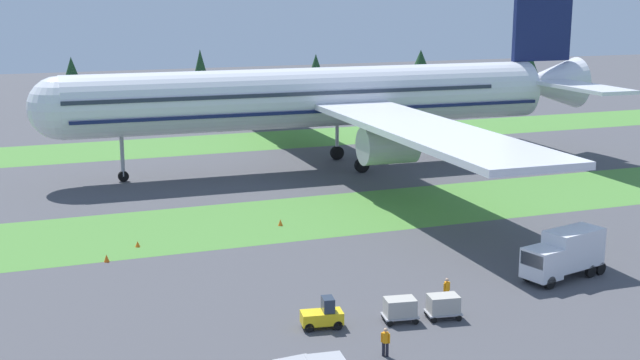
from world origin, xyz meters
The scene contains 13 objects.
grass_strip_near centered at (0.00, 37.67, 0.00)m, with size 320.00×14.79×0.01m, color #4C8438.
grass_strip_far centered at (0.00, 79.26, 0.00)m, with size 320.00×14.79×0.01m, color #4C8438.
airliner centered at (15.54, 58.41, 8.57)m, with size 68.79×84.44×23.91m.
baggage_tug centered at (-3.26, 11.89, 0.81)m, with size 2.77×1.70×1.97m.
cargo_dolly_lead centered at (1.70, 11.08, 0.92)m, with size 2.41×1.83×1.55m.
cargo_dolly_second centered at (4.56, 10.62, 0.92)m, with size 2.41×1.83×1.55m.
catering_truck centered at (16.69, 14.40, 1.95)m, with size 7.30×3.89×3.58m.
ground_crew_marshaller centered at (6.15, 13.01, 0.95)m, with size 0.55×0.36×1.74m.
ground_crew_loader centered at (-1.42, 6.61, 0.95)m, with size 0.44×0.41×1.74m.
taxiway_marker_0 centered at (-14.37, 30.25, 0.30)m, with size 0.44×0.44×0.61m, color orange.
taxiway_marker_1 centered at (-11.48, 33.44, 0.24)m, with size 0.44×0.44×0.48m, color orange.
taxiway_marker_2 centered at (1.64, 35.48, 0.29)m, with size 0.44×0.44×0.59m, color orange.
distant_tree_line centered at (-8.65, 116.66, 7.10)m, with size 170.59×8.76×12.70m.
Camera 1 is at (-21.00, -34.50, 20.54)m, focal length 47.30 mm.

